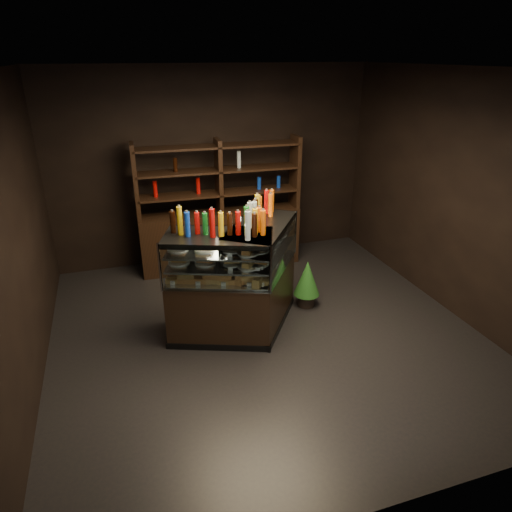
% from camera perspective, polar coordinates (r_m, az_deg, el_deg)
% --- Properties ---
extents(ground, '(5.00, 5.00, 0.00)m').
position_cam_1_polar(ground, '(5.65, 1.17, -9.57)').
color(ground, black).
rests_on(ground, ground).
extents(room_shell, '(5.02, 5.02, 3.01)m').
position_cam_1_polar(room_shell, '(4.85, 1.37, 9.87)').
color(room_shell, black).
rests_on(room_shell, ground).
extents(display_case, '(1.82, 1.34, 1.32)m').
position_cam_1_polar(display_case, '(5.50, -1.93, -5.15)').
color(display_case, black).
rests_on(display_case, ground).
extents(food_display, '(1.51, 1.01, 0.41)m').
position_cam_1_polar(food_display, '(5.26, -1.98, -0.06)').
color(food_display, '#DA884E').
rests_on(food_display, display_case).
extents(bottles_top, '(1.35, 0.87, 0.30)m').
position_cam_1_polar(bottles_top, '(5.09, -2.10, 4.82)').
color(bottles_top, black).
rests_on(bottles_top, display_case).
extents(potted_conifer, '(0.34, 0.34, 0.74)m').
position_cam_1_polar(potted_conifer, '(6.06, 6.42, -2.67)').
color(potted_conifer, black).
rests_on(potted_conifer, ground).
extents(back_shelving, '(2.48, 0.52, 2.00)m').
position_cam_1_polar(back_shelving, '(7.13, -4.46, 3.25)').
color(back_shelving, black).
rests_on(back_shelving, ground).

